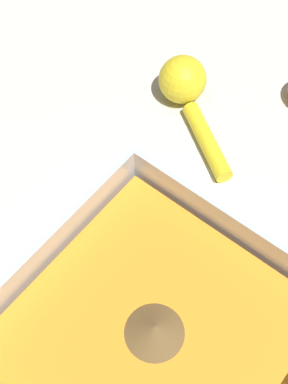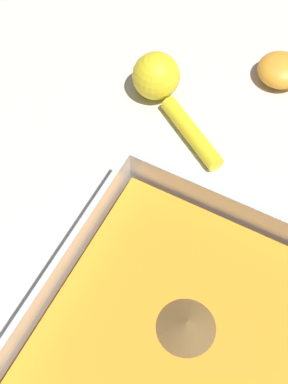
% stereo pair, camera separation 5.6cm
% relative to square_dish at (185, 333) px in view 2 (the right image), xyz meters
% --- Properties ---
extents(ground_plane, '(4.00, 4.00, 0.00)m').
position_rel_square_dish_xyz_m(ground_plane, '(0.02, -0.01, -0.02)').
color(ground_plane, beige).
extents(square_dish, '(0.26, 0.26, 0.07)m').
position_rel_square_dish_xyz_m(square_dish, '(0.00, 0.00, 0.00)').
color(square_dish, silver).
rests_on(square_dish, ground_plane).
extents(lemon_squeezer, '(0.11, 0.15, 0.06)m').
position_rel_square_dish_xyz_m(lemon_squeezer, '(-0.26, -0.15, 0.00)').
color(lemon_squeezer, yellow).
rests_on(lemon_squeezer, ground_plane).
extents(lemon_half, '(0.06, 0.06, 0.03)m').
position_rel_square_dish_xyz_m(lemon_half, '(-0.36, -0.04, -0.01)').
color(lemon_half, orange).
rests_on(lemon_half, ground_plane).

